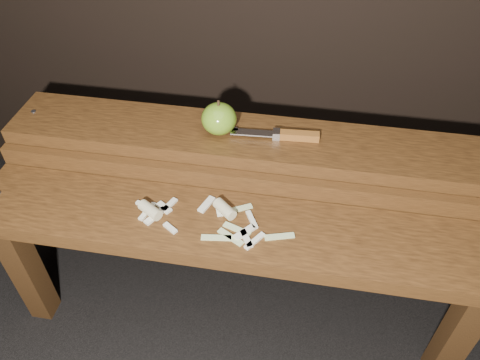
% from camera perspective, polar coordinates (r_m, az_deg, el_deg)
% --- Properties ---
extents(ground, '(60.00, 60.00, 0.00)m').
position_cam_1_polar(ground, '(1.41, -0.43, -15.20)').
color(ground, black).
extents(bench_front_tier, '(1.20, 0.20, 0.42)m').
position_cam_1_polar(bench_front_tier, '(1.08, -1.10, -8.09)').
color(bench_front_tier, '#351E0D').
rests_on(bench_front_tier, ground).
extents(bench_rear_tier, '(1.20, 0.21, 0.50)m').
position_cam_1_polar(bench_rear_tier, '(1.19, 0.86, 2.17)').
color(bench_rear_tier, '#351E0D').
rests_on(bench_rear_tier, ground).
extents(apple, '(0.09, 0.09, 0.09)m').
position_cam_1_polar(apple, '(1.13, -2.58, 7.47)').
color(apple, olive).
rests_on(apple, bench_rear_tier).
extents(knife, '(0.23, 0.04, 0.02)m').
position_cam_1_polar(knife, '(1.13, 5.76, 5.48)').
color(knife, brown).
rests_on(knife, bench_rear_tier).
extents(apple_scraps, '(0.37, 0.14, 0.03)m').
position_cam_1_polar(apple_scraps, '(1.05, -5.12, -4.27)').
color(apple_scraps, beige).
rests_on(apple_scraps, bench_front_tier).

